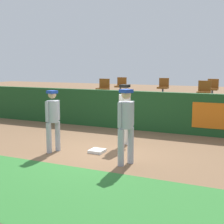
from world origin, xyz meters
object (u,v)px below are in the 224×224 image
Objects in this scene: first_base at (97,151)px; seat_back_left at (121,85)px; seat_back_center at (163,86)px; seat_back_right at (213,87)px; seat_front_left at (103,87)px; player_fielder_home at (125,111)px; seat_front_right at (204,90)px; player_runner_visitor at (53,117)px; player_coach_visitor at (126,121)px.

first_base is 7.10m from seat_back_left.
seat_back_center reaches higher than first_base.
seat_front_left is at bearing -157.73° from seat_back_right.
player_fielder_home is 2.19× the size of seat_front_right.
seat_front_right is (1.73, 3.79, 0.39)m from player_fielder_home.
player_coach_visitor reaches higher than player_runner_visitor.
seat_front_left is (-2.16, 4.84, 1.41)m from first_base.
player_fielder_home reaches higher than seat_front_left.
player_runner_visitor is 2.04× the size of seat_front_right.
seat_back_left is (-2.48, 5.59, 0.39)m from player_fielder_home.
seat_back_center is (2.12, -0.00, -0.00)m from seat_back_left.
seat_front_left is 1.00× the size of seat_back_right.
player_fielder_home is at bearing -86.33° from seat_back_center.
player_fielder_home is at bearing -66.10° from seat_back_left.
seat_front_left is (-2.56, 3.79, 0.39)m from player_fielder_home.
seat_front_right is (4.29, 0.00, 0.00)m from seat_front_left.
seat_back_left and seat_back_right have the same top height.
player_fielder_home is at bearing 69.15° from first_base.
seat_back_right and seat_back_center have the same top height.
first_base is 1.55m from player_runner_visitor.
seat_front_left reaches higher than first_base.
seat_front_left and seat_back_center have the same top height.
seat_front_right is at bearing 0.00° from seat_front_left.
seat_back_left is (-3.20, 7.31, 0.38)m from player_coach_visitor.
seat_front_left is (-1.03, 5.29, 0.46)m from player_runner_visitor.
seat_front_left is at bearing -92.73° from seat_back_left.
seat_back_center and seat_front_right have the same top height.
player_fielder_home is 1.07× the size of player_runner_visitor.
seat_front_right is at bearing 66.26° from first_base.
seat_back_right is (3.37, 7.09, 0.45)m from player_runner_visitor.
seat_front_left is 2.85m from seat_back_center.
seat_back_right is (1.11, 7.31, 0.38)m from player_coach_visitor.
seat_back_right is at bearing 22.27° from seat_front_left.
first_base is at bearing -96.35° from player_coach_visitor.
seat_back_center is at bearing -173.04° from player_runner_visitor.
player_fielder_home is 4.59m from seat_front_left.
player_runner_visitor is 7.20m from seat_back_center.
player_coach_visitor is 2.19× the size of seat_back_left.
player_runner_visitor reaches higher than first_base.
first_base is 7.15m from seat_back_right.
player_coach_visitor is at bearing -98.64° from seat_back_right.
first_base is 1.66m from player_coach_visitor.
first_base is at bearing -14.88° from player_fielder_home.
player_runner_visitor is 2.27m from player_coach_visitor.
seat_front_left is at bearing -139.97° from player_fielder_home.
player_coach_visitor is (1.12, -0.66, 1.03)m from first_base.
first_base is 0.48× the size of seat_back_right.
seat_back_right is 1.00× the size of seat_front_right.
seat_back_left and seat_front_left have the same top height.
player_fielder_home is 5.90m from seat_back_right.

